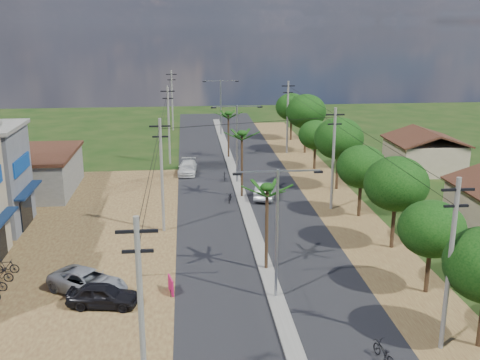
# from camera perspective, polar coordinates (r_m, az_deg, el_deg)

# --- Properties ---
(ground) EXTENTS (160.00, 160.00, 0.00)m
(ground) POSITION_cam_1_polar(r_m,az_deg,el_deg) (34.29, 3.63, -11.97)
(ground) COLOR black
(ground) RESTS_ON ground
(road) EXTENTS (12.00, 110.00, 0.04)m
(road) POSITION_cam_1_polar(r_m,az_deg,el_deg) (47.94, 0.80, -3.62)
(road) COLOR black
(road) RESTS_ON ground
(median) EXTENTS (1.00, 90.00, 0.18)m
(median) POSITION_cam_1_polar(r_m,az_deg,el_deg) (50.74, 0.42, -2.42)
(median) COLOR #605E56
(median) RESTS_ON ground
(dirt_lot_west) EXTENTS (18.00, 46.00, 0.04)m
(dirt_lot_west) POSITION_cam_1_polar(r_m,az_deg,el_deg) (42.32, -18.88, -7.22)
(dirt_lot_west) COLOR #4F301B
(dirt_lot_west) RESTS_ON ground
(dirt_shoulder_east) EXTENTS (5.00, 90.00, 0.03)m
(dirt_shoulder_east) POSITION_cam_1_polar(r_m,az_deg,el_deg) (49.56, 10.63, -3.24)
(dirt_shoulder_east) COLOR #4F301B
(dirt_shoulder_east) RESTS_ON ground
(low_shed) EXTENTS (10.40, 10.40, 3.95)m
(low_shed) POSITION_cam_1_polar(r_m,az_deg,el_deg) (57.94, -21.37, 0.72)
(low_shed) COLOR #605E56
(low_shed) RESTS_ON ground
(house_east_far) EXTENTS (7.60, 7.50, 4.60)m
(house_east_far) POSITION_cam_1_polar(r_m,az_deg,el_deg) (64.95, 18.23, 2.95)
(house_east_far) COLOR gray
(house_east_far) RESTS_ON ground
(tree_east_b) EXTENTS (4.00, 4.00, 5.83)m
(tree_east_b) POSITION_cam_1_polar(r_m,az_deg,el_deg) (35.24, 18.91, -4.73)
(tree_east_b) COLOR black
(tree_east_b) RESTS_ON ground
(tree_east_c) EXTENTS (4.60, 4.60, 6.83)m
(tree_east_c) POSITION_cam_1_polar(r_m,az_deg,el_deg) (41.29, 15.59, -0.38)
(tree_east_c) COLOR black
(tree_east_c) RESTS_ON ground
(tree_east_d) EXTENTS (4.20, 4.20, 6.13)m
(tree_east_d) POSITION_cam_1_polar(r_m,az_deg,el_deg) (47.68, 12.25, 1.33)
(tree_east_d) COLOR black
(tree_east_d) RESTS_ON ground
(tree_east_e) EXTENTS (4.80, 4.80, 7.14)m
(tree_east_e) POSITION_cam_1_polar(r_m,az_deg,el_deg) (55.04, 10.00, 4.17)
(tree_east_e) COLOR black
(tree_east_e) RESTS_ON ground
(tree_east_f) EXTENTS (3.80, 3.80, 5.52)m
(tree_east_f) POSITION_cam_1_polar(r_m,az_deg,el_deg) (62.77, 7.68, 4.57)
(tree_east_f) COLOR black
(tree_east_f) RESTS_ON ground
(tree_east_g) EXTENTS (5.00, 5.00, 7.38)m
(tree_east_g) POSITION_cam_1_polar(r_m,az_deg,el_deg) (70.35, 6.72, 6.93)
(tree_east_g) COLOR black
(tree_east_g) RESTS_ON ground
(tree_east_h) EXTENTS (4.40, 4.40, 6.52)m
(tree_east_h) POSITION_cam_1_polar(r_m,az_deg,el_deg) (78.13, 5.26, 7.41)
(tree_east_h) COLOR black
(tree_east_h) RESTS_ON ground
(palm_median_near) EXTENTS (2.00, 2.00, 6.15)m
(palm_median_near) POSITION_cam_1_polar(r_m,az_deg,el_deg) (35.85, 2.78, -1.12)
(palm_median_near) COLOR black
(palm_median_near) RESTS_ON ground
(palm_median_mid) EXTENTS (2.00, 2.00, 6.55)m
(palm_median_mid) POSITION_cam_1_polar(r_m,az_deg,el_deg) (51.18, 0.20, 4.47)
(palm_median_mid) COLOR black
(palm_median_mid) RESTS_ON ground
(palm_median_far) EXTENTS (2.00, 2.00, 5.85)m
(palm_median_far) POSITION_cam_1_polar(r_m,az_deg,el_deg) (66.98, -1.19, 6.61)
(palm_median_far) COLOR black
(palm_median_far) RESTS_ON ground
(streetlight_near) EXTENTS (5.10, 0.18, 8.00)m
(streetlight_near) POSITION_cam_1_polar(r_m,az_deg,el_deg) (32.34, 3.78, -4.44)
(streetlight_near) COLOR gray
(streetlight_near) RESTS_ON ground
(streetlight_mid) EXTENTS (5.10, 0.18, 8.00)m
(streetlight_mid) POSITION_cam_1_polar(r_m,az_deg,el_deg) (56.28, -0.32, 4.35)
(streetlight_mid) COLOR gray
(streetlight_mid) RESTS_ON ground
(streetlight_far) EXTENTS (5.10, 0.18, 8.00)m
(streetlight_far) POSITION_cam_1_polar(r_m,az_deg,el_deg) (80.86, -1.97, 7.85)
(streetlight_far) COLOR gray
(streetlight_far) RESTS_ON ground
(utility_pole_w_a) EXTENTS (1.60, 0.24, 9.00)m
(utility_pole_w_a) POSITION_cam_1_polar(r_m,az_deg,el_deg) (22.94, -9.99, -13.69)
(utility_pole_w_a) COLOR #605E56
(utility_pole_w_a) RESTS_ON ground
(utility_pole_w_b) EXTENTS (1.60, 0.24, 9.00)m
(utility_pole_w_b) POSITION_cam_1_polar(r_m,az_deg,el_deg) (43.44, -7.95, 0.70)
(utility_pole_w_b) COLOR #605E56
(utility_pole_w_b) RESTS_ON ground
(utility_pole_w_c) EXTENTS (1.60, 0.24, 9.00)m
(utility_pole_w_c) POSITION_cam_1_polar(r_m,az_deg,el_deg) (64.93, -7.25, 5.74)
(utility_pole_w_c) COLOR #605E56
(utility_pole_w_c) RESTS_ON ground
(utility_pole_w_d) EXTENTS (1.60, 0.24, 9.00)m
(utility_pole_w_d) POSITION_cam_1_polar(r_m,az_deg,el_deg) (85.68, -6.91, 8.18)
(utility_pole_w_d) COLOR #605E56
(utility_pole_w_d) RESTS_ON ground
(utility_pole_e_a) EXTENTS (1.60, 0.24, 9.00)m
(utility_pole_e_a) POSITION_cam_1_polar(r_m,az_deg,el_deg) (29.25, 20.55, -7.78)
(utility_pole_e_a) COLOR #605E56
(utility_pole_e_a) RESTS_ON ground
(utility_pole_e_b) EXTENTS (1.60, 0.24, 9.00)m
(utility_pole_e_b) POSITION_cam_1_polar(r_m,az_deg,el_deg) (48.91, 9.46, 2.35)
(utility_pole_e_b) COLOR #605E56
(utility_pole_e_b) RESTS_ON ground
(utility_pole_e_c) EXTENTS (1.60, 0.24, 9.00)m
(utility_pole_e_c) POSITION_cam_1_polar(r_m,az_deg,el_deg) (69.98, 4.86, 6.54)
(utility_pole_e_c) COLOR #605E56
(utility_pole_e_c) RESTS_ON ground
(car_silver_mid) EXTENTS (2.85, 4.98, 1.55)m
(car_silver_mid) POSITION_cam_1_polar(r_m,az_deg,el_deg) (52.47, 2.65, -1.03)
(car_silver_mid) COLOR #96999D
(car_silver_mid) RESTS_ON ground
(car_white_far) EXTENTS (2.23, 4.71, 1.33)m
(car_white_far) POSITION_cam_1_polar(r_m,az_deg,el_deg) (61.09, -5.35, 1.23)
(car_white_far) COLOR beige
(car_white_far) RESTS_ON ground
(car_parked_silver) EXTENTS (5.57, 4.91, 1.43)m
(car_parked_silver) POSITION_cam_1_polar(r_m,az_deg,el_deg) (35.73, -15.18, -10.04)
(car_parked_silver) COLOR #96999D
(car_parked_silver) RESTS_ON ground
(car_parked_dark) EXTENTS (4.31, 2.26, 1.40)m
(car_parked_dark) POSITION_cam_1_polar(r_m,az_deg,el_deg) (34.01, -13.77, -11.35)
(car_parked_dark) COLOR black
(car_parked_dark) RESTS_ON ground
(moto_rider_east) EXTENTS (1.04, 1.91, 0.95)m
(moto_rider_east) POSITION_cam_1_polar(r_m,az_deg,el_deg) (29.29, 14.39, -16.66)
(moto_rider_east) COLOR black
(moto_rider_east) RESTS_ON ground
(moto_rider_west_a) EXTENTS (0.90, 1.84, 0.93)m
(moto_rider_west_a) POSITION_cam_1_polar(r_m,az_deg,el_deg) (51.36, -1.01, -1.76)
(moto_rider_west_a) COLOR black
(moto_rider_west_a) RESTS_ON ground
(moto_rider_west_b) EXTENTS (0.49, 1.53, 0.91)m
(moto_rider_west_b) POSITION_cam_1_polar(r_m,az_deg,el_deg) (58.18, -1.58, 0.34)
(moto_rider_west_b) COLOR black
(moto_rider_west_b) RESTS_ON ground
(roadside_sign) EXTENTS (0.37, 1.24, 1.04)m
(roadside_sign) POSITION_cam_1_polar(r_m,az_deg,el_deg) (34.88, -7.04, -10.60)
(roadside_sign) COLOR #AB0F49
(roadside_sign) RESTS_ON ground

